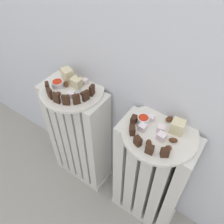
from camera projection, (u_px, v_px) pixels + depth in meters
radiator_left at (80, 138)px, 1.16m from camera, size 0.30×0.14×0.60m
radiator_right at (149, 178)px, 1.01m from camera, size 0.30×0.14×0.60m
plate_left at (72, 90)px, 0.94m from camera, size 0.26×0.26×0.01m
plate_right at (160, 133)px, 0.79m from camera, size 0.26×0.26×0.01m
dark_cake_slice_left_0 at (48, 87)px, 0.91m from camera, size 0.03×0.03×0.04m
dark_cake_slice_left_1 at (50, 93)px, 0.88m from camera, size 0.03×0.02×0.04m
dark_cake_slice_left_2 at (56, 98)px, 0.87m from camera, size 0.03×0.01×0.04m
dark_cake_slice_left_3 at (66, 100)px, 0.86m from camera, size 0.03×0.02×0.04m
dark_cake_slice_left_4 at (76, 99)px, 0.86m from camera, size 0.03×0.03×0.04m
dark_cake_slice_left_5 at (86, 96)px, 0.88m from camera, size 0.02×0.03×0.04m
dark_cake_slice_left_6 at (92, 90)px, 0.90m from camera, size 0.02×0.03×0.04m
marble_cake_slice_left_0 at (67, 75)px, 0.96m from camera, size 0.05×0.05×0.05m
marble_cake_slice_left_1 at (76, 83)px, 0.93m from camera, size 0.04×0.03×0.04m
turkish_delight_left_0 at (85, 81)px, 0.95m from camera, size 0.02×0.02×0.02m
turkish_delight_left_1 at (71, 95)px, 0.89m from camera, size 0.03×0.03×0.02m
medjool_date_left_0 at (66, 84)px, 0.94m from camera, size 0.03×0.03×0.02m
medjool_date_left_1 at (83, 93)px, 0.90m from camera, size 0.03×0.03×0.02m
medjool_date_left_2 at (58, 94)px, 0.90m from camera, size 0.02×0.02×0.01m
medjool_date_left_3 at (77, 78)px, 0.97m from camera, size 0.03×0.03×0.02m
jam_bowl_left at (58, 84)px, 0.94m from camera, size 0.05×0.05×0.02m
dark_cake_slice_right_0 at (134, 120)px, 0.80m from camera, size 0.02×0.03×0.03m
dark_cake_slice_right_1 at (132, 130)px, 0.77m from camera, size 0.03×0.03×0.03m
dark_cake_slice_right_2 at (138, 141)px, 0.74m from camera, size 0.03×0.03×0.03m
dark_cake_slice_right_3 at (150, 149)px, 0.72m from camera, size 0.03×0.02×0.03m
dark_cake_slice_right_4 at (165, 153)px, 0.71m from camera, size 0.03×0.03×0.03m
marble_cake_slice_right_0 at (178, 127)px, 0.77m from camera, size 0.05×0.04×0.05m
turkish_delight_right_0 at (161, 129)px, 0.78m from camera, size 0.03×0.03×0.02m
turkish_delight_right_1 at (142, 127)px, 0.78m from camera, size 0.03×0.03×0.02m
turkish_delight_right_2 at (162, 137)px, 0.75m from camera, size 0.03×0.03×0.03m
turkish_delight_right_3 at (151, 118)px, 0.81m from camera, size 0.02×0.02×0.02m
medjool_date_right_0 at (169, 119)px, 0.81m from camera, size 0.03×0.03×0.02m
medjool_date_right_1 at (173, 140)px, 0.75m from camera, size 0.03×0.03×0.01m
medjool_date_right_2 at (149, 143)px, 0.74m from camera, size 0.03×0.03×0.02m
medjool_date_right_3 at (168, 148)px, 0.73m from camera, size 0.03×0.03×0.02m
jam_bowl_right at (143, 120)px, 0.80m from camera, size 0.04×0.04×0.03m
fork at (72, 94)px, 0.91m from camera, size 0.05×0.10×0.00m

